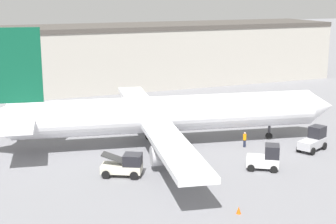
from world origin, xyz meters
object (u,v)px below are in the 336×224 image
Objects in this scene: ground_crew_worker at (245,139)px; safety_cone_near at (239,210)px; airplane at (158,114)px; pushback_tug at (314,140)px; baggage_tug at (266,158)px; belt_loader_truck at (125,165)px.

ground_crew_worker is 2.93× the size of safety_cone_near.
pushback_tug is (14.10, -7.39, -2.32)m from airplane.
belt_loader_truck is (-12.41, 3.17, -0.06)m from baggage_tug.
ground_crew_worker is at bearing 57.96° from safety_cone_near.
ground_crew_worker is 0.47× the size of baggage_tug.
safety_cone_near is (-7.14, -7.54, -0.77)m from baggage_tug.
belt_loader_truck is (-5.98, -7.26, -2.42)m from airplane.
baggage_tug is 0.87× the size of belt_loader_truck.
ground_crew_worker is 14.54m from belt_loader_truck.
ground_crew_worker is at bearing 124.51° from pushback_tug.
ground_crew_worker reaches higher than safety_cone_near.
airplane is at bearing 154.37° from baggage_tug.
belt_loader_truck is (-14.12, -3.45, 0.12)m from ground_crew_worker.
ground_crew_worker is 16.71m from safety_cone_near.
belt_loader_truck is at bearing -161.59° from baggage_tug.
baggage_tug is 12.81m from belt_loader_truck.
airplane is 11.28× the size of baggage_tug.
pushback_tug is (5.96, -3.58, 0.23)m from ground_crew_worker.
ground_crew_worker is 6.84m from baggage_tug.
belt_loader_truck reaches higher than safety_cone_near.
pushback_tug is 18.22m from safety_cone_near.
safety_cone_near is (-14.82, -10.57, -0.82)m from pushback_tug.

